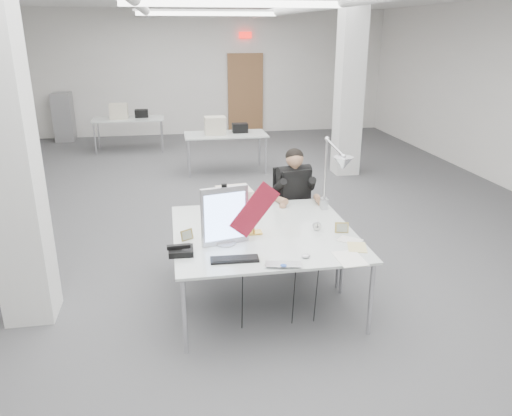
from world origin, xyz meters
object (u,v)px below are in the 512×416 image
Objects in this scene: seated_person at (294,184)px; monitor at (225,216)px; desk_phone at (181,251)px; architect_lamp at (332,178)px; office_chair at (292,209)px; beige_monitor at (234,203)px; desk_main at (272,250)px; bankers_lamp at (254,218)px; laptop at (283,267)px.

monitor is (-0.99, -1.31, 0.14)m from seated_person.
monitor is at bearing 22.23° from desk_phone.
architect_lamp is (1.22, 0.55, 0.15)m from monitor.
desk_phone is (-0.42, -0.16, -0.25)m from monitor.
desk_phone is 1.83m from architect_lamp.
office_chair reaches higher than beige_monitor.
desk_main is at bearing -38.13° from monitor.
desk_phone is at bearing -132.60° from beige_monitor.
seated_person is 2.05m from desk_phone.
desk_main is 1.63m from seated_person.
office_chair is 1.39m from bankers_lamp.
desk_main is 5.76× the size of laptop.
desk_main is 1.60× the size of office_chair.
beige_monitor is (-0.13, 0.47, -0.00)m from bankers_lamp.
seated_person is at bearing 31.15° from beige_monitor.
seated_person is 0.84m from architect_lamp.
monitor is 1.62× the size of beige_monitor.
bankers_lamp is at bearing -177.79° from architect_lamp.
architect_lamp reaches higher than desk_main.
seated_person is 2.95× the size of laptop.
beige_monitor is (0.18, 0.67, -0.12)m from monitor.
architect_lamp reaches higher than beige_monitor.
beige_monitor is (-0.24, 0.87, 0.18)m from desk_main.
bankers_lamp is at bearing 27.72° from desk_phone.
office_chair is 1.22× the size of seated_person.
bankers_lamp is 1.50× the size of desk_phone.
desk_phone is at bearing -145.18° from seated_person.
laptop is 0.96m from desk_phone.
laptop is (0.01, -0.41, 0.02)m from desk_main.
beige_monitor is at bearing -153.27° from seated_person.
office_chair is 0.34m from seated_person.
bankers_lamp reaches higher than beige_monitor.
seated_person is 1.64× the size of monitor.
monitor is 0.79m from laptop.
desk_phone is (-0.73, -0.36, -0.14)m from bankers_lamp.
bankers_lamp is (-0.69, -1.11, 0.02)m from seated_person.
monitor reaches higher than desk_phone.
seated_person reaches higher than laptop.
beige_monitor is at bearing 62.84° from monitor.
desk_main is 5.16× the size of beige_monitor.
laptop is at bearing -85.86° from beige_monitor.
desk_main is at bearing -121.68° from office_chair.
architect_lamp reaches higher than desk_phone.
laptop reaches higher than desk_main.
architect_lamp is (1.04, -0.13, 0.26)m from beige_monitor.
seated_person reaches higher than bankers_lamp.
office_chair is 3.39× the size of bankers_lamp.
seated_person is at bearing 47.39° from desk_phone.
monitor is 1.69× the size of bankers_lamp.
laptop is at bearing -26.53° from desk_phone.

